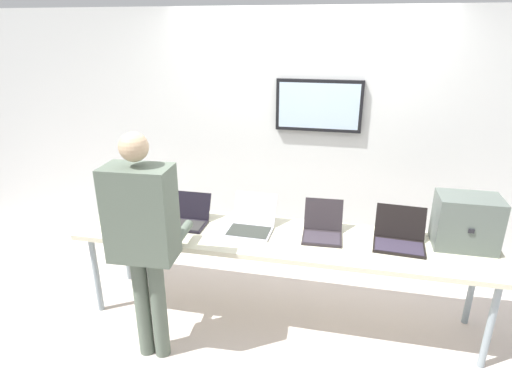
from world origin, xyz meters
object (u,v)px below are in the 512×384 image
Objects in this scene: equipment_box at (466,222)px; laptop_station_4 at (399,237)px; laptop_station_3 at (323,229)px; laptop_station_2 at (251,222)px; coffee_mug at (158,233)px; person at (143,229)px; laptop_station_1 at (188,217)px; workbench at (281,241)px; laptop_station_0 at (130,209)px.

equipment_box reaches higher than laptop_station_4.
laptop_station_2 is at bearing -178.95° from laptop_station_3.
equipment_box is 1.04m from laptop_station_3.
laptop_station_2 is 1.14m from laptop_station_4.
equipment_box is 4.98× the size of coffee_mug.
person is at bearing -129.85° from laptop_station_2.
equipment_box reaches higher than laptop_station_2.
laptop_station_1 is 3.79× the size of coffee_mug.
person is at bearing -148.47° from laptop_station_3.
laptop_station_1 is at bearing 175.62° from workbench.
laptop_station_2 is at bearing 25.85° from coffee_mug.
laptop_station_3 reaches higher than coffee_mug.
laptop_station_1 is at bearing 68.18° from coffee_mug.
equipment_box is (1.34, 0.14, 0.24)m from workbench.
laptop_station_2 reaches higher than laptop_station_3.
laptop_station_1 is 0.20× the size of person.
laptop_station_0 reaches higher than laptop_station_1.
laptop_station_4 is at bearing -1.86° from laptop_station_3.
laptop_station_4 is (1.14, -0.01, 0.00)m from laptop_station_2.
person reaches higher than laptop_station_4.
coffee_mug is (-1.23, -0.33, -0.01)m from laptop_station_3.
laptop_station_3 is at bearing 178.14° from laptop_station_4.
laptop_station_4 is (-0.46, -0.08, -0.14)m from equipment_box.
workbench is 0.96m from coffee_mug.
workbench is at bearing -4.12° from laptop_station_0.
person is at bearing -76.99° from coffee_mug.
laptop_station_2 is 0.93m from person.
laptop_station_4 is 4.46× the size of coffee_mug.
laptop_station_0 is 0.96× the size of laptop_station_4.
laptop_station_3 is at bearing 15.09° from coffee_mug.
workbench is 7.39× the size of equipment_box.
laptop_station_0 is 0.55m from laptop_station_1.
coffee_mug is at bearing -164.91° from laptop_station_3.
person is at bearing -158.28° from laptop_station_4.
laptop_station_2 is 0.24× the size of person.
laptop_station_4 is (0.89, 0.06, 0.11)m from workbench.
workbench is 1.08m from person.
equipment_box is 1.17× the size of laptop_station_0.
workbench is 0.34m from laptop_station_3.
equipment_box is 0.26× the size of person.
coffee_mug is (-0.66, -0.32, -0.01)m from laptop_station_2.
laptop_station_3 is 0.95× the size of laptop_station_4.
coffee_mug is (-2.26, -0.39, -0.15)m from equipment_box.
laptop_station_2 is (-1.60, -0.07, -0.14)m from equipment_box.
laptop_station_4 reaches higher than coffee_mug.
laptop_station_0 is at bearing 178.70° from laptop_station_2.
workbench is at bearing -174.05° from equipment_box.
workbench is 1.37m from equipment_box.
laptop_station_0 reaches higher than laptop_station_2.
workbench is 0.90m from laptop_station_4.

